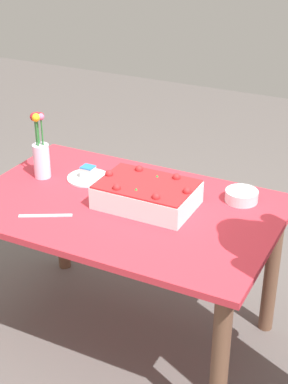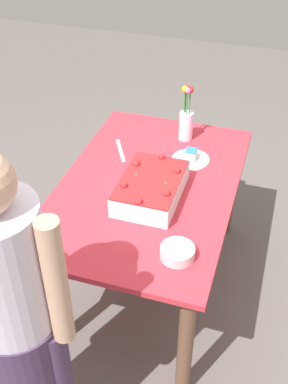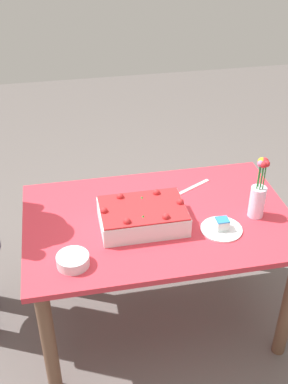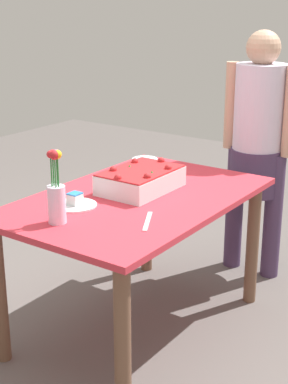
% 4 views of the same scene
% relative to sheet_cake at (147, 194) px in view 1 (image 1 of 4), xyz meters
% --- Properties ---
extents(ground_plane, '(8.00, 8.00, 0.00)m').
position_rel_sheet_cake_xyz_m(ground_plane, '(-0.09, -0.04, -0.79)').
color(ground_plane, '#615A57').
extents(dining_table, '(1.36, 0.87, 0.73)m').
position_rel_sheet_cake_xyz_m(dining_table, '(-0.09, -0.04, -0.17)').
color(dining_table, '#D2313F').
rests_on(dining_table, ground_plane).
extents(sheet_cake, '(0.42, 0.28, 0.13)m').
position_rel_sheet_cake_xyz_m(sheet_cake, '(0.00, 0.00, 0.00)').
color(sheet_cake, white).
rests_on(sheet_cake, dining_table).
extents(serving_plate_with_slice, '(0.20, 0.20, 0.06)m').
position_rel_sheet_cake_xyz_m(serving_plate_with_slice, '(-0.37, 0.11, -0.04)').
color(serving_plate_with_slice, white).
rests_on(serving_plate_with_slice, dining_table).
extents(cake_knife, '(0.21, 0.13, 0.00)m').
position_rel_sheet_cake_xyz_m(cake_knife, '(-0.34, -0.28, -0.05)').
color(cake_knife, silver).
rests_on(cake_knife, dining_table).
extents(flower_vase, '(0.08, 0.08, 0.33)m').
position_rel_sheet_cake_xyz_m(flower_vase, '(-0.58, 0.03, 0.07)').
color(flower_vase, white).
rests_on(flower_vase, dining_table).
extents(fruit_bowl, '(0.15, 0.15, 0.05)m').
position_rel_sheet_cake_xyz_m(fruit_bowl, '(0.36, 0.23, -0.03)').
color(fruit_bowl, silver).
rests_on(fruit_bowl, dining_table).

